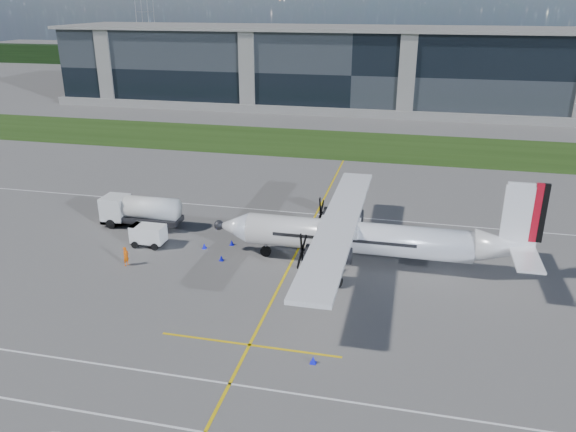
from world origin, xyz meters
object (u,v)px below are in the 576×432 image
object	(u,v)px
fuel_tanker_truck	(136,211)
safety_cone_stbdwing	(356,205)
safety_cone_fwd	(204,246)
safety_cone_portwing	(313,360)
safety_cone_nose_stbd	(232,242)
ground_crew_person	(126,255)
baggage_tug	(148,236)
pylon_west	(145,16)
safety_cone_nose_port	(221,258)
turboprop_aircraft	(369,221)

from	to	relation	value
fuel_tanker_truck	safety_cone_stbdwing	bearing A→B (deg)	26.10
safety_cone_fwd	safety_cone_portwing	distance (m)	19.10
safety_cone_stbdwing	safety_cone_portwing	distance (m)	27.90
fuel_tanker_truck	safety_cone_nose_stbd	size ratio (longest dim) A/B	16.36
fuel_tanker_truck	ground_crew_person	xyz separation A→B (m)	(3.22, -8.18, -0.59)
baggage_tug	ground_crew_person	distance (m)	4.16
baggage_tug	safety_cone_nose_stbd	bearing A→B (deg)	13.33
pylon_west	safety_cone_fwd	bearing A→B (deg)	-62.31
baggage_tug	safety_cone_stbdwing	bearing A→B (deg)	39.30
baggage_tug	safety_cone_nose_port	distance (m)	7.58
safety_cone_stbdwing	fuel_tanker_truck	bearing A→B (deg)	-153.90
turboprop_aircraft	fuel_tanker_truck	xyz separation A→B (m)	(-22.78, 3.88, -2.53)
pylon_west	ground_crew_person	world-z (taller)	pylon_west
fuel_tanker_truck	safety_cone_nose_stbd	world-z (taller)	fuel_tanker_truck
safety_cone_nose_port	safety_cone_portwing	world-z (taller)	same
pylon_west	fuel_tanker_truck	xyz separation A→B (m)	(66.49, -139.01, -13.47)
safety_cone_fwd	safety_cone_stbdwing	size ratio (longest dim) A/B	1.00
turboprop_aircraft	ground_crew_person	size ratio (longest dim) A/B	14.40
safety_cone_portwing	ground_crew_person	bearing A→B (deg)	150.99
baggage_tug	safety_cone_fwd	distance (m)	5.16
safety_cone_nose_stbd	safety_cone_stbdwing	bearing A→B (deg)	51.30
fuel_tanker_truck	baggage_tug	xyz separation A→B (m)	(3.23, -4.02, -0.58)
turboprop_aircraft	baggage_tug	bearing A→B (deg)	-179.57
baggage_tug	safety_cone_portwing	world-z (taller)	baggage_tug
pylon_west	safety_cone_stbdwing	bearing A→B (deg)	-56.09
baggage_tug	fuel_tanker_truck	bearing A→B (deg)	128.75
turboprop_aircraft	safety_cone_stbdwing	distance (m)	14.54
baggage_tug	pylon_west	bearing A→B (deg)	115.99
fuel_tanker_truck	pylon_west	bearing A→B (deg)	115.56
pylon_west	safety_cone_fwd	xyz separation A→B (m)	(74.81, -142.56, -14.75)
pylon_west	safety_cone_nose_stbd	size ratio (longest dim) A/B	60.00
baggage_tug	safety_cone_fwd	world-z (taller)	baggage_tug
pylon_west	turboprop_aircraft	distance (m)	168.83
ground_crew_person	safety_cone_fwd	bearing A→B (deg)	-35.78
ground_crew_person	safety_cone_nose_stbd	xyz separation A→B (m)	(7.25, 5.87, -0.69)
safety_cone_portwing	baggage_tug	bearing A→B (deg)	141.67
turboprop_aircraft	ground_crew_person	distance (m)	20.27
fuel_tanker_truck	safety_cone_nose_port	distance (m)	12.06
turboprop_aircraft	safety_cone_nose_port	distance (m)	12.86
fuel_tanker_truck	safety_cone_fwd	size ratio (longest dim) A/B	16.36
fuel_tanker_truck	safety_cone_nose_stbd	xyz separation A→B (m)	(10.47, -2.30, -1.28)
fuel_tanker_truck	ground_crew_person	world-z (taller)	fuel_tanker_truck
ground_crew_person	safety_cone_portwing	xyz separation A→B (m)	(17.64, -9.78, -0.69)
baggage_tug	ground_crew_person	bearing A→B (deg)	-90.11
pylon_west	turboprop_aircraft	xyz separation A→B (m)	(89.27, -142.88, -10.94)
fuel_tanker_truck	safety_cone_nose_port	bearing A→B (deg)	-27.66
ground_crew_person	fuel_tanker_truck	bearing A→B (deg)	33.53
turboprop_aircraft	safety_cone_fwd	size ratio (longest dim) A/B	54.18
pylon_west	safety_cone_nose_port	world-z (taller)	pylon_west
fuel_tanker_truck	baggage_tug	distance (m)	5.19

